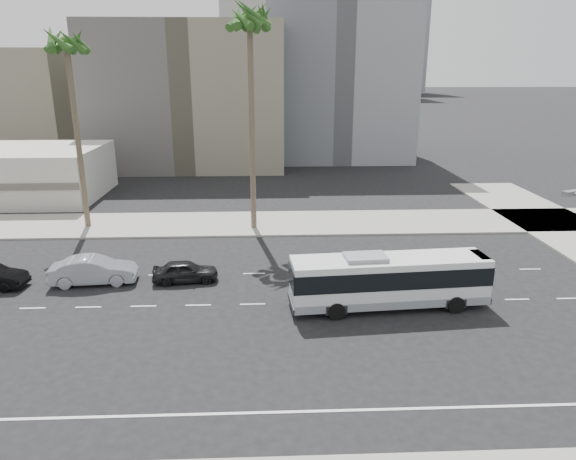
{
  "coord_description": "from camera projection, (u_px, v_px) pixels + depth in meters",
  "views": [
    {
      "loc": [
        -2.11,
        -26.16,
        12.52
      ],
      "look_at": [
        -0.86,
        4.0,
        3.06
      ],
      "focal_mm": 32.19,
      "sensor_mm": 36.0,
      "label": 1
    }
  ],
  "objects": [
    {
      "name": "city_bus",
      "position": [
        389.0,
        279.0,
        27.92
      ],
      "size": [
        10.84,
        3.23,
        3.07
      ],
      "rotation": [
        0.0,
        0.0,
        0.08
      ],
      "color": "silver",
      "rests_on": "ground"
    },
    {
      "name": "palm_mid",
      "position": [
        67.0,
        48.0,
        38.38
      ],
      "size": [
        5.04,
        5.04,
        15.56
      ],
      "rotation": [
        0.0,
        0.0,
        0.03
      ],
      "color": "brown",
      "rests_on": "ground"
    },
    {
      "name": "civic_tower",
      "position": [
        265.0,
        13.0,
        255.43
      ],
      "size": [
        42.0,
        42.0,
        129.0
      ],
      "color": "beige",
      "rests_on": "ground"
    },
    {
      "name": "midrise_beige_west",
      "position": [
        191.0,
        96.0,
        68.51
      ],
      "size": [
        24.0,
        18.0,
        18.0
      ],
      "primitive_type": "cube",
      "color": "#5D5952",
      "rests_on": "ground"
    },
    {
      "name": "sidewalk_north",
      "position": [
        292.0,
        223.0,
        43.53
      ],
      "size": [
        120.0,
        7.0,
        0.15
      ],
      "primitive_type": "cube",
      "color": "gray",
      "rests_on": "ground"
    },
    {
      "name": "ground",
      "position": [
        306.0,
        303.0,
        28.77
      ],
      "size": [
        700.0,
        700.0,
        0.0
      ],
      "primitive_type": "plane",
      "color": "black",
      "rests_on": "ground"
    },
    {
      "name": "midrise_gray_center",
      "position": [
        335.0,
        65.0,
        74.78
      ],
      "size": [
        20.0,
        20.0,
        26.0
      ],
      "primitive_type": "cube",
      "color": "slate",
      "rests_on": "ground"
    },
    {
      "name": "palm_near",
      "position": [
        250.0,
        25.0,
        37.49
      ],
      "size": [
        5.1,
        5.1,
        17.15
      ],
      "rotation": [
        0.0,
        0.0,
        -0.4
      ],
      "color": "brown",
      "rests_on": "ground"
    },
    {
      "name": "car_a",
      "position": [
        185.0,
        271.0,
        31.56
      ],
      "size": [
        1.96,
        4.08,
        1.34
      ],
      "primitive_type": "imported",
      "rotation": [
        0.0,
        0.0,
        1.67
      ],
      "color": "black",
      "rests_on": "ground"
    },
    {
      "name": "highrise_far",
      "position": [
        402.0,
        34.0,
        270.46
      ],
      "size": [
        22.0,
        22.0,
        60.0
      ],
      "primitive_type": "cube",
      "color": "slate",
      "rests_on": "ground"
    },
    {
      "name": "car_b",
      "position": [
        94.0,
        270.0,
        31.24
      ],
      "size": [
        2.24,
        5.21,
        1.67
      ],
      "primitive_type": "imported",
      "rotation": [
        0.0,
        0.0,
        1.67
      ],
      "color": "#8D929C",
      "rests_on": "ground"
    },
    {
      "name": "highrise_right",
      "position": [
        366.0,
        18.0,
        239.37
      ],
      "size": [
        26.0,
        26.0,
        70.0
      ],
      "primitive_type": "cube",
      "color": "slate",
      "rests_on": "ground"
    },
    {
      "name": "midrise_beige_far",
      "position": [
        11.0,
        106.0,
        72.69
      ],
      "size": [
        18.0,
        16.0,
        15.0
      ],
      "primitive_type": "cube",
      "color": "#5D5952",
      "rests_on": "ground"
    }
  ]
}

